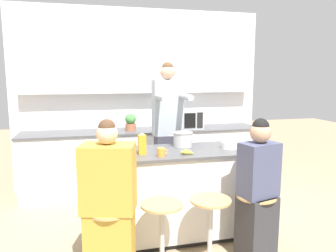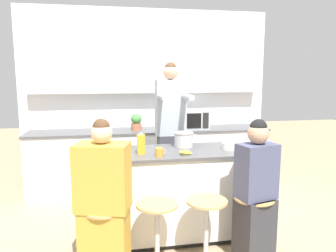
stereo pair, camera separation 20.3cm
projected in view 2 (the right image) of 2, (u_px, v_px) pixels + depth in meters
The scene contains 19 objects.
ground_plane at pixel (169, 236), 3.53m from camera, with size 16.00×16.00×0.00m, color tan.
wall_back at pixel (148, 86), 5.01m from camera, with size 3.78×0.22×2.70m.
back_counter at pixel (151, 160), 4.89m from camera, with size 3.50×0.61×0.92m.
kitchen_island at pixel (169, 194), 3.46m from camera, with size 1.66×0.68×0.94m.
bar_stool_leftmost at pixel (105, 240), 2.75m from camera, with size 0.38×0.38×0.63m.
bar_stool_center_left at pixel (157, 235), 2.85m from camera, with size 0.38×0.38×0.63m.
bar_stool_center_right at pixel (206, 231), 2.92m from camera, with size 0.38×0.38×0.63m.
bar_stool_rightmost at pixel (253, 227), 3.00m from camera, with size 0.38×0.38×0.63m.
person_cooking at pixel (171, 139), 4.00m from camera, with size 0.36×0.59×1.87m.
person_wrapped_blanket at pixel (104, 206), 2.69m from camera, with size 0.48×0.39×1.38m.
person_seated_near at pixel (255, 198), 2.93m from camera, with size 0.38×0.33×1.34m.
cooking_pot at pixel (184, 139), 3.57m from camera, with size 0.30×0.22×0.16m.
fruit_bowl at pixel (116, 147), 3.42m from camera, with size 0.18×0.18×0.06m.
mixing_bowl_steel at pixel (231, 146), 3.46m from camera, with size 0.18×0.18×0.07m.
coffee_cup_near at pixel (159, 152), 3.15m from camera, with size 0.11×0.08×0.08m.
banana_bunch at pixel (185, 152), 3.22m from camera, with size 0.15×0.11×0.05m.
juice_carton at pixel (141, 144), 3.24m from camera, with size 0.07×0.07×0.21m.
microwave at pixel (191, 119), 4.87m from camera, with size 0.49×0.34×0.28m.
potted_plant at pixel (136, 122), 4.77m from camera, with size 0.16×0.16×0.24m.
Camera 2 is at (-0.62, -3.25, 1.72)m, focal length 35.00 mm.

